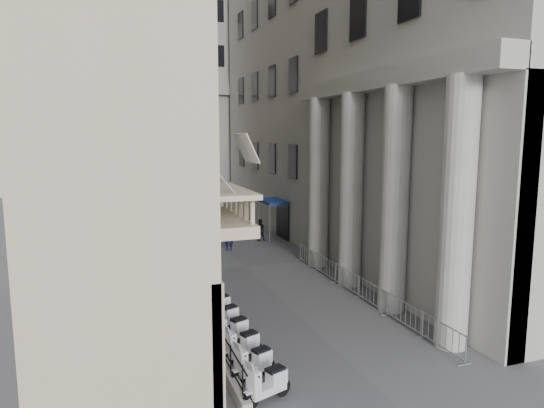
# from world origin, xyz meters

# --- Properties ---
(far_building) EXTENTS (22.00, 10.00, 30.00)m
(far_building) POSITION_xyz_m (0.00, 48.00, 15.00)
(far_building) COLOR #A8A59F
(far_building) RESTS_ON ground
(iron_fence) EXTENTS (0.30, 28.00, 1.40)m
(iron_fence) POSITION_xyz_m (-4.30, 18.00, 0.00)
(iron_fence) COLOR black
(iron_fence) RESTS_ON ground
(blue_awning) EXTENTS (1.60, 3.00, 3.00)m
(blue_awning) POSITION_xyz_m (4.15, 26.00, 0.00)
(blue_awning) COLOR navy
(blue_awning) RESTS_ON ground
(flag) EXTENTS (1.00, 1.40, 8.20)m
(flag) POSITION_xyz_m (-4.00, 5.00, 0.00)
(flag) COLOR #9E0C11
(flag) RESTS_ON ground
(scooter_0) EXTENTS (1.51, 1.00, 1.50)m
(scooter_0) POSITION_xyz_m (-3.53, 4.56, 0.00)
(scooter_0) COLOR silver
(scooter_0) RESTS_ON ground
(scooter_1) EXTENTS (1.51, 1.00, 1.50)m
(scooter_1) POSITION_xyz_m (-3.53, 5.96, 0.00)
(scooter_1) COLOR silver
(scooter_1) RESTS_ON ground
(scooter_2) EXTENTS (1.51, 1.00, 1.50)m
(scooter_2) POSITION_xyz_m (-3.53, 7.35, 0.00)
(scooter_2) COLOR silver
(scooter_2) RESTS_ON ground
(scooter_3) EXTENTS (1.51, 1.00, 1.50)m
(scooter_3) POSITION_xyz_m (-3.53, 8.74, 0.00)
(scooter_3) COLOR silver
(scooter_3) RESTS_ON ground
(scooter_4) EXTENTS (1.51, 1.00, 1.50)m
(scooter_4) POSITION_xyz_m (-3.53, 10.13, 0.00)
(scooter_4) COLOR silver
(scooter_4) RESTS_ON ground
(scooter_5) EXTENTS (1.51, 1.00, 1.50)m
(scooter_5) POSITION_xyz_m (-3.53, 11.52, 0.00)
(scooter_5) COLOR silver
(scooter_5) RESTS_ON ground
(scooter_6) EXTENTS (1.51, 1.00, 1.50)m
(scooter_6) POSITION_xyz_m (-3.53, 12.91, 0.00)
(scooter_6) COLOR silver
(scooter_6) RESTS_ON ground
(scooter_7) EXTENTS (1.51, 1.00, 1.50)m
(scooter_7) POSITION_xyz_m (-3.53, 14.30, 0.00)
(scooter_7) COLOR silver
(scooter_7) RESTS_ON ground
(scooter_8) EXTENTS (1.51, 1.00, 1.50)m
(scooter_8) POSITION_xyz_m (-3.53, 15.69, 0.00)
(scooter_8) COLOR silver
(scooter_8) RESTS_ON ground
(scooter_9) EXTENTS (1.51, 1.00, 1.50)m
(scooter_9) POSITION_xyz_m (-3.53, 17.08, 0.00)
(scooter_9) COLOR silver
(scooter_9) RESTS_ON ground
(scooter_10) EXTENTS (1.51, 1.00, 1.50)m
(scooter_10) POSITION_xyz_m (-3.53, 18.47, 0.00)
(scooter_10) COLOR silver
(scooter_10) RESTS_ON ground
(scooter_11) EXTENTS (1.51, 1.00, 1.50)m
(scooter_11) POSITION_xyz_m (-3.53, 19.86, 0.00)
(scooter_11) COLOR silver
(scooter_11) RESTS_ON ground
(barrier_0) EXTENTS (0.60, 2.40, 1.10)m
(barrier_0) POSITION_xyz_m (3.68, 5.71, 0.00)
(barrier_0) COLOR #B3B6BC
(barrier_0) RESTS_ON ground
(barrier_1) EXTENTS (0.60, 2.40, 1.10)m
(barrier_1) POSITION_xyz_m (3.68, 8.21, 0.00)
(barrier_1) COLOR #B3B6BC
(barrier_1) RESTS_ON ground
(barrier_2) EXTENTS (0.60, 2.40, 1.10)m
(barrier_2) POSITION_xyz_m (3.68, 10.71, 0.00)
(barrier_2) COLOR #B3B6BC
(barrier_2) RESTS_ON ground
(barrier_3) EXTENTS (0.60, 2.40, 1.10)m
(barrier_3) POSITION_xyz_m (3.68, 13.21, 0.00)
(barrier_3) COLOR #B3B6BC
(barrier_3) RESTS_ON ground
(barrier_4) EXTENTS (0.60, 2.40, 1.10)m
(barrier_4) POSITION_xyz_m (3.68, 15.71, 0.00)
(barrier_4) COLOR #B3B6BC
(barrier_4) RESTS_ON ground
(barrier_5) EXTENTS (0.60, 2.40, 1.10)m
(barrier_5) POSITION_xyz_m (3.68, 18.21, 0.00)
(barrier_5) COLOR #B3B6BC
(barrier_5) RESTS_ON ground
(security_tent) EXTENTS (3.55, 3.55, 2.89)m
(security_tent) POSITION_xyz_m (-3.60, 24.23, 2.41)
(security_tent) COLOR silver
(security_tent) RESTS_ON ground
(street_lamp) EXTENTS (2.47, 0.93, 7.82)m
(street_lamp) POSITION_xyz_m (-3.92, 24.18, 4.64)
(street_lamp) COLOR #979A9F
(street_lamp) RESTS_ON ground
(info_kiosk) EXTENTS (0.44, 0.83, 1.69)m
(info_kiosk) POSITION_xyz_m (-4.19, 19.02, 0.85)
(info_kiosk) COLOR black
(info_kiosk) RESTS_ON ground
(pedestrian_a) EXTENTS (0.64, 0.47, 1.63)m
(pedestrian_a) POSITION_xyz_m (0.06, 23.43, 0.81)
(pedestrian_a) COLOR #0E0D34
(pedestrian_a) RESTS_ON ground
(pedestrian_b) EXTENTS (0.81, 0.63, 1.66)m
(pedestrian_b) POSITION_xyz_m (3.00, 25.67, 0.83)
(pedestrian_b) COLOR black
(pedestrian_b) RESTS_ON ground
(pedestrian_c) EXTENTS (0.99, 0.73, 1.86)m
(pedestrian_c) POSITION_xyz_m (-0.66, 30.49, 0.93)
(pedestrian_c) COLOR black
(pedestrian_c) RESTS_ON ground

